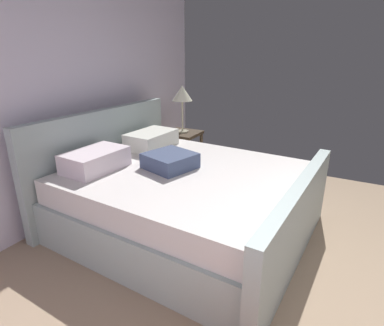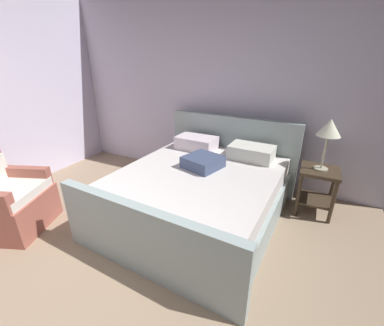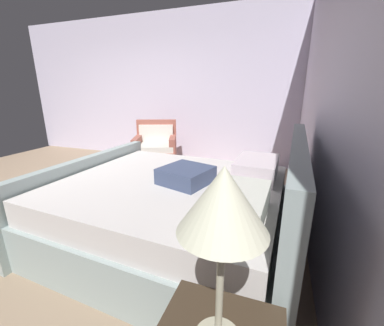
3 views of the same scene
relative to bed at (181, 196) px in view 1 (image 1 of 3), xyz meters
The scene contains 4 objects.
wall_back 1.70m from the bed, 105.39° to the left, with size 5.07×0.12×2.88m, color silver.
bed is the anchor object (origin of this frame).
nightstand_right 1.47m from the bed, 29.08° to the left, with size 0.44×0.44×0.60m.
table_lamp_right 1.65m from the bed, 29.08° to the left, with size 0.26×0.26×0.62m.
Camera 1 is at (-2.00, 0.47, 1.66)m, focal length 29.50 mm.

